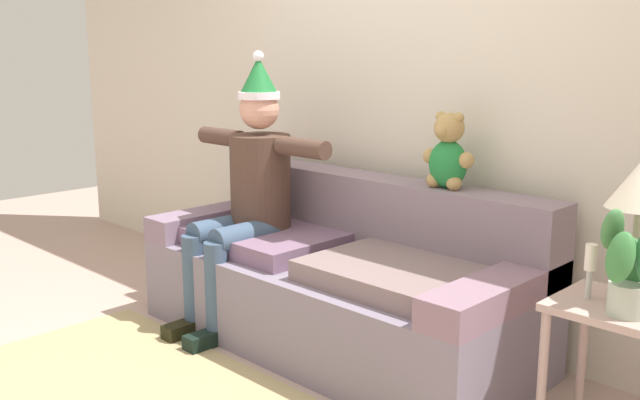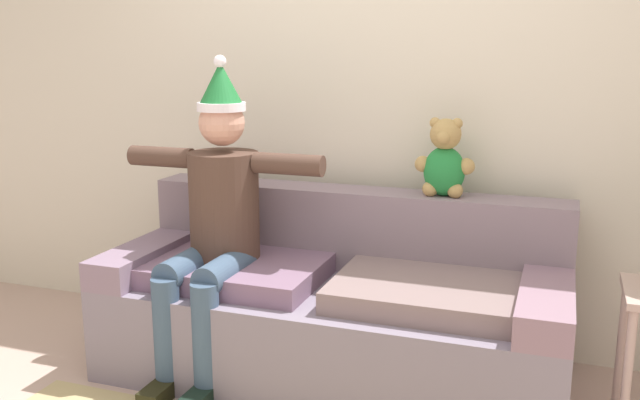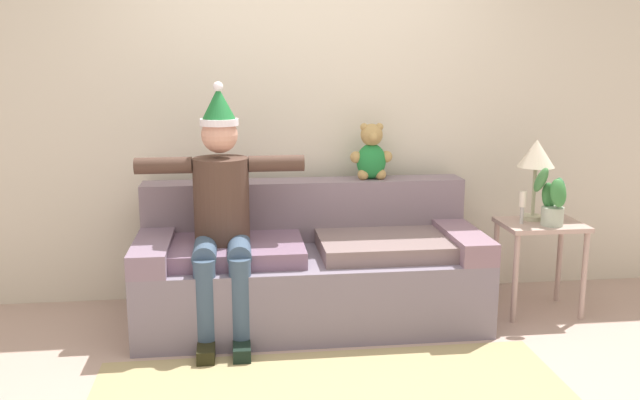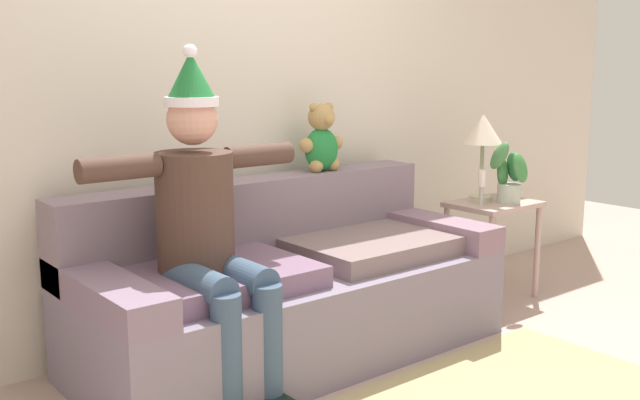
# 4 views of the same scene
# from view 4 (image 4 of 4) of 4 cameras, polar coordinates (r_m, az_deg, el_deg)

# --- Properties ---
(back_wall) EXTENTS (7.00, 0.10, 2.70)m
(back_wall) POSITION_cam_4_polar(r_m,az_deg,el_deg) (4.01, -7.31, 9.02)
(back_wall) COLOR beige
(back_wall) RESTS_ON ground_plane
(couch) EXTENTS (2.16, 0.92, 0.86)m
(couch) POSITION_cam_4_polar(r_m,az_deg,el_deg) (3.73, -2.56, -6.88)
(couch) COLOR slate
(couch) RESTS_ON ground_plane
(person_seated) EXTENTS (1.02, 0.77, 1.53)m
(person_seated) POSITION_cam_4_polar(r_m,az_deg,el_deg) (3.19, -8.79, -1.74)
(person_seated) COLOR #4A3329
(person_seated) RESTS_ON ground_plane
(teddy_bear) EXTENTS (0.29, 0.17, 0.38)m
(teddy_bear) POSITION_cam_4_polar(r_m,az_deg,el_deg) (4.08, 0.13, 4.63)
(teddy_bear) COLOR #217F39
(teddy_bear) RESTS_ON couch
(side_table) EXTENTS (0.52, 0.40, 0.61)m
(side_table) POSITION_cam_4_polar(r_m,az_deg,el_deg) (4.67, 13.25, -1.51)
(side_table) COLOR #B6988F
(side_table) RESTS_ON ground_plane
(table_lamp) EXTENTS (0.24, 0.24, 0.53)m
(table_lamp) POSITION_cam_4_polar(r_m,az_deg,el_deg) (4.62, 12.52, 5.06)
(table_lamp) COLOR #BDBB9B
(table_lamp) RESTS_ON side_table
(potted_plant) EXTENTS (0.23, 0.25, 0.40)m
(potted_plant) POSITION_cam_4_polar(r_m,az_deg,el_deg) (4.58, 14.43, 1.84)
(potted_plant) COLOR #AEBAA6
(potted_plant) RESTS_ON side_table
(candle_tall) EXTENTS (0.04, 0.04, 0.21)m
(candle_tall) POSITION_cam_4_polar(r_m,az_deg,el_deg) (4.50, 12.43, 1.31)
(candle_tall) COLOR beige
(candle_tall) RESTS_ON side_table
(candle_short) EXTENTS (0.04, 0.04, 0.24)m
(candle_short) POSITION_cam_4_polar(r_m,az_deg,el_deg) (4.76, 14.09, 2.00)
(candle_short) COLOR beige
(candle_short) RESTS_ON side_table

